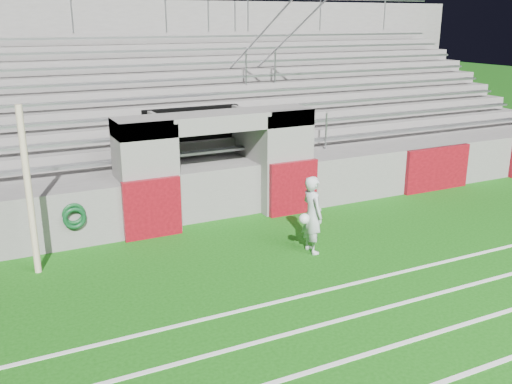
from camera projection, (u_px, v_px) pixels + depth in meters
ground at (288, 272)px, 11.06m from camera, size 90.00×90.00×0.00m
field_post at (29, 192)px, 10.58m from camera, size 0.13×0.13×3.25m
stadium_structure at (161, 128)px, 17.46m from camera, size 26.00×8.48×5.42m
goalkeeper_with_ball at (312, 215)px, 11.77m from camera, size 0.67×0.70×1.65m
hose_coil at (74, 216)px, 11.87m from camera, size 0.48×0.14×0.56m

